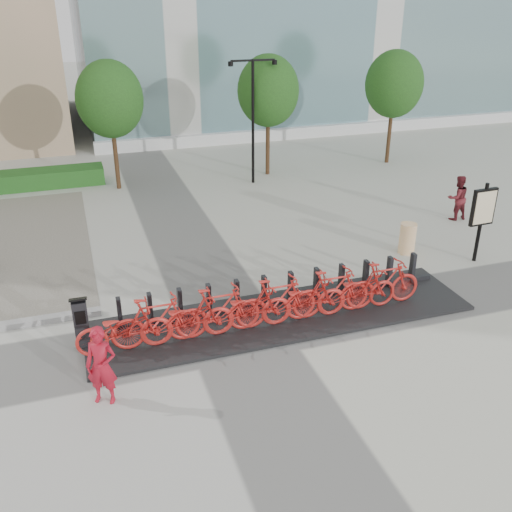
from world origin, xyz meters
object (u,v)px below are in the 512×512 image
object	(u,v)px
kiosk	(81,322)
worker_red	(101,366)
pedestrian	(458,198)
bike_0	(123,329)
construction_barrel	(407,238)
map_sign	(483,210)

from	to	relation	value
kiosk	worker_red	bearing A→B (deg)	-80.80
kiosk	worker_red	xyz separation A→B (m)	(0.30, -2.04, 0.15)
kiosk	pedestrian	size ratio (longest dim) A/B	0.79
bike_0	worker_red	world-z (taller)	worker_red
worker_red	construction_barrel	xyz separation A→B (m)	(9.49, 4.31, -0.35)
kiosk	pedestrian	world-z (taller)	pedestrian
kiosk	bike_0	bearing A→B (deg)	-29.21
worker_red	pedestrian	size ratio (longest dim) A/B	1.05
worker_red	pedestrian	distance (m)	14.16
construction_barrel	worker_red	bearing A→B (deg)	-155.61
bike_0	kiosk	distance (m)	1.01
pedestrian	map_sign	size ratio (longest dim) A/B	0.65
worker_red	construction_barrel	size ratio (longest dim) A/B	1.74
bike_0	construction_barrel	world-z (taller)	bike_0
worker_red	map_sign	distance (m)	11.61
construction_barrel	kiosk	bearing A→B (deg)	-167.01
bike_0	map_sign	world-z (taller)	map_sign
bike_0	pedestrian	world-z (taller)	pedestrian
worker_red	kiosk	bearing A→B (deg)	120.80
worker_red	map_sign	size ratio (longest dim) A/B	0.69
bike_0	map_sign	distance (m)	10.74
map_sign	pedestrian	bearing A→B (deg)	60.76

